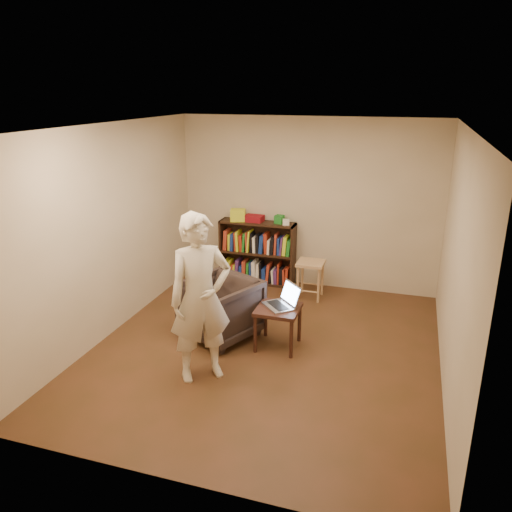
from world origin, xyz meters
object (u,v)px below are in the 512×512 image
(side_table, at_px, (278,314))
(laptop, at_px, (283,301))
(bookshelf, at_px, (258,256))
(armchair, at_px, (220,309))
(stool, at_px, (311,269))
(person, at_px, (201,298))

(side_table, height_order, laptop, laptop)
(bookshelf, distance_m, armchair, 1.94)
(stool, height_order, person, person)
(armchair, bearing_deg, laptop, 26.79)
(stool, relative_size, armchair, 0.67)
(stool, bearing_deg, bookshelf, 157.73)
(stool, bearing_deg, side_table, -92.49)
(side_table, distance_m, person, 1.16)
(stool, height_order, laptop, laptop)
(armchair, height_order, laptop, laptop)
(side_table, relative_size, laptop, 1.01)
(stool, xyz_separation_m, side_table, (-0.07, -1.59, -0.03))
(side_table, xyz_separation_m, laptop, (0.04, 0.07, 0.15))
(bookshelf, relative_size, person, 0.66)
(armchair, bearing_deg, side_table, 21.89)
(laptop, bearing_deg, person, -78.19)
(stool, distance_m, side_table, 1.59)
(bookshelf, xyz_separation_m, armchair, (0.12, -1.94, -0.06))
(armchair, bearing_deg, stool, 86.78)
(armchair, distance_m, laptop, 0.81)
(bookshelf, relative_size, side_table, 2.35)
(side_table, bearing_deg, bookshelf, 113.74)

